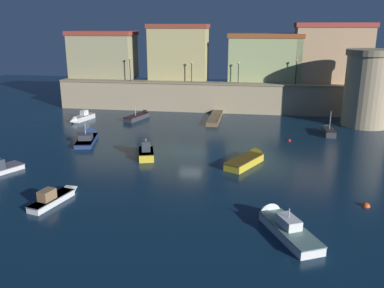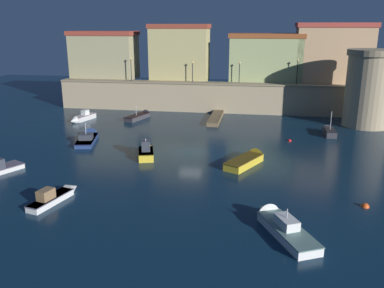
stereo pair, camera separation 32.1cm
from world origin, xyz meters
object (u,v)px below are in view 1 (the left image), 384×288
at_px(moored_boat_0, 146,151).
at_px(moored_boat_4, 282,223).
at_px(moored_boat_5, 88,137).
at_px(moored_boat_6, 328,131).
at_px(quay_lamp_0, 130,65).
at_px(mooring_buoy_1, 366,206).
at_px(quay_lamp_2, 238,69).
at_px(mooring_buoy_0, 289,141).
at_px(moored_boat_7, 140,116).
at_px(moored_boat_1, 81,118).
at_px(moored_boat_8, 57,196).
at_px(moored_boat_2, 249,159).
at_px(fortress_tower, 368,88).
at_px(quay_lamp_3, 296,68).
at_px(quay_lamp_1, 192,68).

relative_size(moored_boat_0, moored_boat_4, 0.62).
height_order(moored_boat_5, moored_boat_6, moored_boat_6).
height_order(quay_lamp_0, mooring_buoy_1, quay_lamp_0).
relative_size(quay_lamp_0, moored_boat_5, 0.53).
relative_size(quay_lamp_0, moored_boat_4, 0.53).
height_order(quay_lamp_2, mooring_buoy_0, quay_lamp_2).
xyz_separation_m(moored_boat_0, moored_boat_4, (13.48, -14.08, -0.18)).
relative_size(quay_lamp_0, moored_boat_7, 0.60).
xyz_separation_m(quay_lamp_2, moored_boat_4, (5.08, -38.36, -6.53)).
height_order(quay_lamp_2, moored_boat_1, quay_lamp_2).
bearing_deg(moored_boat_0, moored_boat_8, 145.25).
height_order(moored_boat_2, moored_boat_8, moored_boat_8).
relative_size(quay_lamp_2, moored_boat_1, 0.64).
distance_m(quay_lamp_2, moored_boat_7, 16.90).
bearing_deg(moored_boat_2, moored_boat_4, -142.31).
height_order(quay_lamp_0, quay_lamp_2, quay_lamp_0).
height_order(moored_boat_2, moored_boat_6, moored_boat_6).
relative_size(quay_lamp_0, moored_boat_0, 0.86).
bearing_deg(moored_boat_7, mooring_buoy_1, -119.20).
height_order(moored_boat_0, moored_boat_6, moored_boat_6).
relative_size(moored_boat_1, moored_boat_8, 0.93).
xyz_separation_m(quay_lamp_0, mooring_buoy_1, (29.28, -33.64, -7.20)).
bearing_deg(moored_boat_6, moored_boat_7, 76.70).
height_order(quay_lamp_2, moored_boat_2, quay_lamp_2).
distance_m(moored_boat_0, moored_boat_7, 18.88).
xyz_separation_m(fortress_tower, moored_boat_1, (-40.23, -3.56, -4.80)).
bearing_deg(moored_boat_8, moored_boat_5, 28.46).
bearing_deg(quay_lamp_3, quay_lamp_1, 180.00).
height_order(moored_boat_0, moored_boat_4, moored_boat_0).
relative_size(fortress_tower, moored_boat_5, 1.48).
relative_size(quay_lamp_2, moored_boat_2, 0.51).
relative_size(quay_lamp_1, moored_boat_1, 0.63).
height_order(moored_boat_1, mooring_buoy_0, moored_boat_1).
bearing_deg(moored_boat_7, mooring_buoy_0, -96.18).
distance_m(fortress_tower, moored_boat_2, 24.68).
distance_m(moored_boat_1, moored_boat_5, 10.91).
bearing_deg(moored_boat_8, moored_boat_0, -5.00).
height_order(moored_boat_1, moored_boat_5, moored_boat_5).
xyz_separation_m(quay_lamp_1, mooring_buoy_0, (14.52, -15.56, -6.92)).
bearing_deg(mooring_buoy_1, mooring_buoy_0, 104.40).
height_order(quay_lamp_3, moored_boat_2, quay_lamp_3).
distance_m(moored_boat_5, moored_boat_7, 13.11).
distance_m(quay_lamp_0, moored_boat_8, 37.40).
xyz_separation_m(moored_boat_0, mooring_buoy_1, (20.17, -9.35, -0.60)).
relative_size(quay_lamp_0, mooring_buoy_0, 8.15).
distance_m(quay_lamp_1, mooring_buoy_1, 39.32).
distance_m(quay_lamp_0, quay_lamp_1, 10.13).
xyz_separation_m(quay_lamp_0, moored_boat_4, (22.60, -38.36, -6.78)).
relative_size(moored_boat_6, mooring_buoy_0, 9.04).
distance_m(moored_boat_7, mooring_buoy_0, 23.27).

